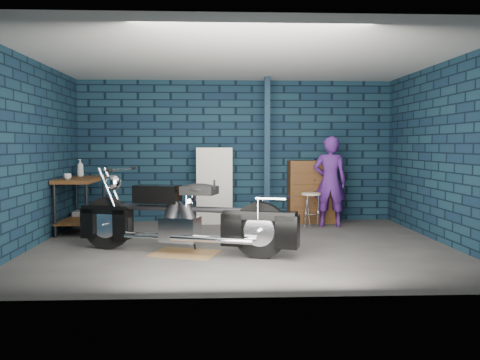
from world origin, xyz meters
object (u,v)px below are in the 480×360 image
object	(u,v)px
person	(330,182)
motorcycle	(185,211)
storage_bin	(88,219)
workbench	(81,204)
tool_chest	(312,191)
shop_stool	(311,210)
locker	(214,185)

from	to	relation	value
person	motorcycle	bearing A→B (deg)	51.99
storage_bin	workbench	bearing A→B (deg)	-93.05
storage_bin	tool_chest	bearing A→B (deg)	6.13
person	storage_bin	size ratio (longest dim) A/B	3.39
workbench	person	xyz separation A→B (m)	(4.34, 0.28, 0.36)
motorcycle	shop_stool	xyz separation A→B (m)	(2.10, 2.09, -0.27)
person	tool_chest	xyz separation A→B (m)	(-0.23, 0.54, -0.23)
motorcycle	storage_bin	distance (m)	2.97
shop_stool	motorcycle	bearing A→B (deg)	-135.13
shop_stool	storage_bin	bearing A→B (deg)	177.38
locker	shop_stool	size ratio (longest dim) A/B	2.29
person	tool_chest	distance (m)	0.63
locker	shop_stool	xyz separation A→B (m)	(1.72, -0.62, -0.40)
motorcycle	person	xyz separation A→B (m)	(2.46, 2.18, 0.23)
person	storage_bin	distance (m)	4.37
motorcycle	person	distance (m)	3.29
workbench	tool_chest	xyz separation A→B (m)	(4.12, 0.82, 0.13)
motorcycle	shop_stool	bearing A→B (deg)	62.99
motorcycle	storage_bin	world-z (taller)	motorcycle
person	tool_chest	size ratio (longest dim) A/B	1.39
person	storage_bin	bearing A→B (deg)	9.18
person	locker	xyz separation A→B (m)	(-2.07, 0.54, -0.10)
person	shop_stool	size ratio (longest dim) A/B	2.62
shop_stool	tool_chest	bearing A→B (deg)	78.16
workbench	storage_bin	xyz separation A→B (m)	(0.02, 0.38, -0.31)
motorcycle	shop_stool	distance (m)	2.98
motorcycle	tool_chest	xyz separation A→B (m)	(2.23, 2.71, 0.01)
person	shop_stool	distance (m)	0.62
motorcycle	shop_stool	size ratio (longest dim) A/B	4.23
tool_chest	storage_bin	bearing A→B (deg)	-173.87
locker	shop_stool	world-z (taller)	locker
workbench	person	size ratio (longest dim) A/B	0.86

